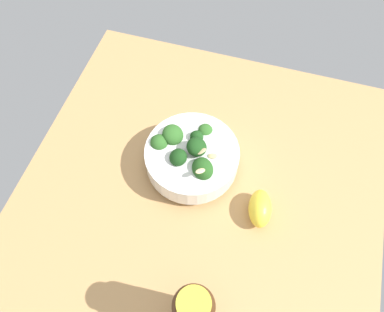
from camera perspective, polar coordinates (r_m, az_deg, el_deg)
ground_plane at (r=73.94cm, az=1.45°, el=-4.91°), size 67.09×67.09×4.20cm
bowl_of_broccoli at (r=70.38cm, az=-0.12°, el=-0.01°), size 17.43×17.43×9.21cm
lemon_wedge at (r=68.51cm, az=10.20°, el=-7.77°), size 5.25×7.64×4.75cm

